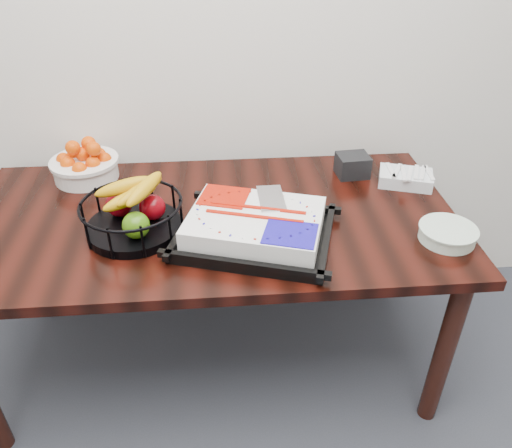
{
  "coord_description": "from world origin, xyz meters",
  "views": [
    {
      "loc": [
        0.04,
        0.45,
        1.74
      ],
      "look_at": [
        0.15,
        1.81,
        0.83
      ],
      "focal_mm": 35.0,
      "sensor_mm": 36.0,
      "label": 1
    }
  ],
  "objects": [
    {
      "name": "plate_stack",
      "position": [
        0.8,
        1.78,
        0.77
      ],
      "size": [
        0.2,
        0.2,
        0.05
      ],
      "color": "white",
      "rests_on": "table"
    },
    {
      "name": "tangerine_bowl",
      "position": [
        -0.51,
        2.33,
        0.83
      ],
      "size": [
        0.27,
        0.27,
        0.17
      ],
      "color": "white",
      "rests_on": "table"
    },
    {
      "name": "cake_tray",
      "position": [
        0.15,
        1.84,
        0.8
      ],
      "size": [
        0.6,
        0.52,
        0.1
      ],
      "color": "black",
      "rests_on": "table"
    },
    {
      "name": "napkin_box",
      "position": [
        0.59,
        2.26,
        0.8
      ],
      "size": [
        0.14,
        0.12,
        0.09
      ],
      "primitive_type": "cube",
      "rotation": [
        0.0,
        0.0,
        0.08
      ],
      "color": "black",
      "rests_on": "table"
    },
    {
      "name": "fruit_basket",
      "position": [
        -0.27,
        1.91,
        0.83
      ],
      "size": [
        0.35,
        0.35,
        0.19
      ],
      "color": "black",
      "rests_on": "table"
    },
    {
      "name": "fork_bag",
      "position": [
        0.79,
        2.17,
        0.78
      ],
      "size": [
        0.24,
        0.19,
        0.06
      ],
      "color": "silver",
      "rests_on": "table"
    },
    {
      "name": "table",
      "position": [
        0.0,
        2.0,
        0.66
      ],
      "size": [
        1.8,
        0.9,
        0.75
      ],
      "color": "black",
      "rests_on": "ground"
    }
  ]
}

